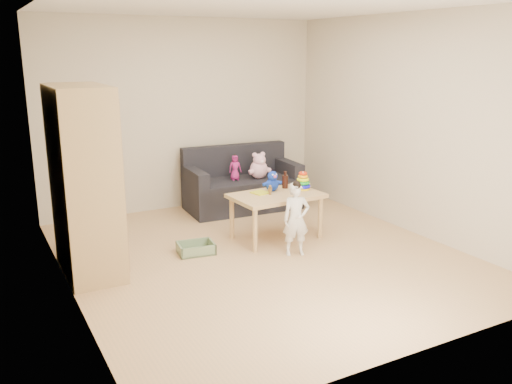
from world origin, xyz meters
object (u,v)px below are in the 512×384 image
play_table (276,216)px  toddler (296,220)px  wardrobe (84,182)px  sofa (243,194)px

play_table → toddler: bearing=-98.0°
wardrobe → play_table: bearing=-1.4°
toddler → sofa: bearing=98.2°
play_table → sofa: bearing=80.4°
sofa → toddler: toddler is taller
sofa → wardrobe: bearing=-148.5°
play_table → toddler: 0.57m
wardrobe → sofa: bearing=27.9°
wardrobe → toddler: bearing=-16.4°
wardrobe → sofa: wardrobe is taller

